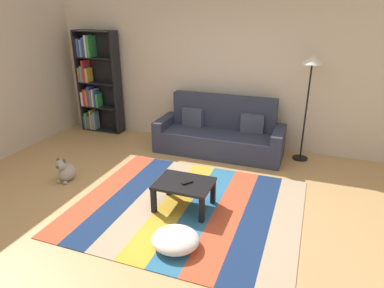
{
  "coord_description": "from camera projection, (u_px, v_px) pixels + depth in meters",
  "views": [
    {
      "loc": [
        1.6,
        -3.52,
        2.44
      ],
      "look_at": [
        0.07,
        0.66,
        0.65
      ],
      "focal_mm": 31.67,
      "sensor_mm": 36.0,
      "label": 1
    }
  ],
  "objects": [
    {
      "name": "pouf",
      "position": [
        176.0,
        240.0,
        3.68
      ],
      "size": [
        0.53,
        0.5,
        0.19
      ],
      "primitive_type": "ellipsoid",
      "color": "white",
      "rests_on": "rug"
    },
    {
      "name": "tv_remote",
      "position": [
        187.0,
        183.0,
        4.29
      ],
      "size": [
        0.13,
        0.15,
        0.02
      ],
      "primitive_type": "cube",
      "rotation": [
        0.0,
        0.0,
        -0.66
      ],
      "color": "black",
      "rests_on": "coffee_table"
    },
    {
      "name": "dog",
      "position": [
        66.0,
        171.0,
        5.1
      ],
      "size": [
        0.22,
        0.35,
        0.4
      ],
      "color": "#9E998E",
      "rests_on": "ground_plane"
    },
    {
      "name": "coffee_table",
      "position": [
        184.0,
        187.0,
        4.34
      ],
      "size": [
        0.72,
        0.55,
        0.37
      ],
      "color": "black",
      "rests_on": "rug"
    },
    {
      "name": "ground_plane",
      "position": [
        170.0,
        206.0,
        4.49
      ],
      "size": [
        14.0,
        14.0,
        0.0
      ],
      "primitive_type": "plane",
      "color": "tan"
    },
    {
      "name": "couch",
      "position": [
        220.0,
        134.0,
        6.09
      ],
      "size": [
        2.26,
        0.8,
        1.0
      ],
      "color": "#2D3347",
      "rests_on": "ground_plane"
    },
    {
      "name": "back_wall",
      "position": [
        224.0,
        72.0,
        6.21
      ],
      "size": [
        6.8,
        0.1,
        2.7
      ],
      "primitive_type": "cube",
      "color": "beige",
      "rests_on": "ground_plane"
    },
    {
      "name": "left_wall",
      "position": [
        2.0,
        78.0,
        5.73
      ],
      "size": [
        0.1,
        5.5,
        2.7
      ],
      "primitive_type": "cube",
      "color": "beige",
      "rests_on": "ground_plane"
    },
    {
      "name": "standing_lamp",
      "position": [
        311.0,
        74.0,
        5.36
      ],
      "size": [
        0.32,
        0.32,
        1.77
      ],
      "color": "black",
      "rests_on": "ground_plane"
    },
    {
      "name": "bookshelf",
      "position": [
        95.0,
        83.0,
        6.98
      ],
      "size": [
        0.9,
        0.28,
        2.05
      ],
      "color": "black",
      "rests_on": "ground_plane"
    },
    {
      "name": "rug",
      "position": [
        188.0,
        207.0,
        4.47
      ],
      "size": [
        2.89,
        2.47,
        0.01
      ],
      "color": "#C64C2D",
      "rests_on": "ground_plane"
    }
  ]
}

